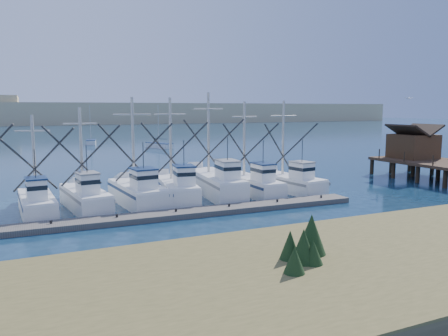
{
  "coord_description": "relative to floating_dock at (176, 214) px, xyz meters",
  "views": [
    {
      "loc": [
        -16.93,
        -22.87,
        7.41
      ],
      "look_at": [
        -3.01,
        8.0,
        2.77
      ],
      "focal_mm": 35.0,
      "sensor_mm": 36.0,
      "label": 1
    }
  ],
  "objects": [
    {
      "name": "ground",
      "position": [
        7.91,
        -5.19,
        -0.19
      ],
      "size": [
        500.0,
        500.0,
        0.0
      ],
      "primitive_type": "plane",
      "color": "#0C2239",
      "rests_on": "ground"
    },
    {
      "name": "shore_bank",
      "position": [
        -0.09,
        -15.19,
        0.61
      ],
      "size": [
        40.0,
        10.0,
        1.6
      ],
      "primitive_type": "cube",
      "color": "#4C422D",
      "rests_on": "ground"
    },
    {
      "name": "floating_dock",
      "position": [
        0.0,
        0.0,
        0.0
      ],
      "size": [
        28.04,
        2.39,
        0.37
      ],
      "primitive_type": "cube",
      "rotation": [
        0.0,
        0.0,
        -0.02
      ],
      "color": "#59534F",
      "rests_on": "ground"
    },
    {
      "name": "timber_pier",
      "position": [
        29.4,
        3.27,
        2.38
      ],
      "size": [
        7.0,
        20.0,
        8.0
      ],
      "color": "black",
      "rests_on": "ground"
    },
    {
      "name": "dune_ridge",
      "position": [
        7.91,
        204.81,
        4.81
      ],
      "size": [
        360.0,
        60.0,
        10.0
      ],
      "primitive_type": "cube",
      "color": "tan",
      "rests_on": "ground"
    },
    {
      "name": "trawler_fleet",
      "position": [
        0.09,
        4.93,
        0.78
      ],
      "size": [
        28.22,
        9.64,
        8.79
      ],
      "color": "white",
      "rests_on": "ground"
    },
    {
      "name": "sailboat_near",
      "position": [
        13.52,
        51.68,
        0.31
      ],
      "size": [
        4.05,
        6.35,
        8.1
      ],
      "rotation": [
        0.0,
        0.0,
        0.4
      ],
      "color": "white",
      "rests_on": "ground"
    },
    {
      "name": "sailboat_far",
      "position": [
        2.94,
        65.49,
        0.32
      ],
      "size": [
        2.61,
        5.06,
        8.1
      ],
      "rotation": [
        0.0,
        0.0,
        -0.17
      ],
      "color": "white",
      "rests_on": "ground"
    },
    {
      "name": "flying_gull",
      "position": [
        25.29,
        3.93,
        8.2
      ],
      "size": [
        1.04,
        0.19,
        0.19
      ],
      "color": "white",
      "rests_on": "ground"
    }
  ]
}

